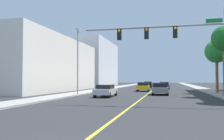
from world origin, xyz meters
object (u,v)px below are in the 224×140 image
object	(u,v)px
palm_far	(217,52)
car_yellow	(143,87)
street_lamp	(78,58)
car_gray	(160,89)
traffic_signal_mast	(188,40)
car_silver	(106,90)
car_black	(148,85)
car_blue	(164,85)

from	to	relation	value
palm_far	car_yellow	distance (m)	12.43
street_lamp	car_gray	bearing A→B (deg)	17.16
traffic_signal_mast	car_silver	bearing A→B (deg)	135.48
car_silver	car_gray	bearing A→B (deg)	40.27
car_gray	car_silver	size ratio (longest dim) A/B	1.02
street_lamp	car_black	xyz separation A→B (m)	(6.64, 26.59, -3.88)
car_yellow	car_black	world-z (taller)	car_yellow
car_black	traffic_signal_mast	bearing A→B (deg)	-78.54
palm_far	car_silver	distance (m)	16.56
palm_far	car_black	size ratio (longest dim) A/B	1.59
street_lamp	palm_far	bearing A→B (deg)	21.31
car_silver	street_lamp	bearing A→B (deg)	154.22
car_gray	car_black	world-z (taller)	car_gray
palm_far	car_blue	world-z (taller)	palm_far
palm_far	car_black	distance (m)	23.05
car_blue	car_yellow	xyz separation A→B (m)	(-3.30, -9.16, 0.02)
car_black	street_lamp	bearing A→B (deg)	-101.30
car_black	car_silver	bearing A→B (deg)	-92.37
palm_far	car_silver	world-z (taller)	palm_far
car_yellow	car_gray	bearing A→B (deg)	-73.17
car_blue	car_silver	world-z (taller)	car_blue
palm_far	car_black	bearing A→B (deg)	118.28
traffic_signal_mast	car_blue	xyz separation A→B (m)	(-2.03, 30.65, -4.06)
car_black	car_yellow	bearing A→B (deg)	-86.19
street_lamp	car_yellow	size ratio (longest dim) A/B	1.91
street_lamp	car_silver	bearing A→B (deg)	-25.32
car_yellow	car_blue	bearing A→B (deg)	67.68
car_blue	car_gray	bearing A→B (deg)	-88.38
car_blue	car_gray	world-z (taller)	car_gray
car_silver	palm_far	bearing A→B (deg)	32.87
palm_far	car_yellow	xyz separation A→B (m)	(-10.38, 4.77, -4.89)
street_lamp	car_blue	size ratio (longest dim) A/B	1.80
traffic_signal_mast	palm_far	size ratio (longest dim) A/B	1.67
car_yellow	car_black	distance (m)	15.07
traffic_signal_mast	car_blue	world-z (taller)	traffic_signal_mast
traffic_signal_mast	car_silver	size ratio (longest dim) A/B	2.64
traffic_signal_mast	car_yellow	bearing A→B (deg)	103.94
palm_far	car_silver	size ratio (longest dim) A/B	1.58
car_yellow	traffic_signal_mast	bearing A→B (deg)	-78.58
traffic_signal_mast	car_black	size ratio (longest dim) A/B	2.65
street_lamp	car_yellow	bearing A→B (deg)	59.00
traffic_signal_mast	palm_far	bearing A→B (deg)	73.18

